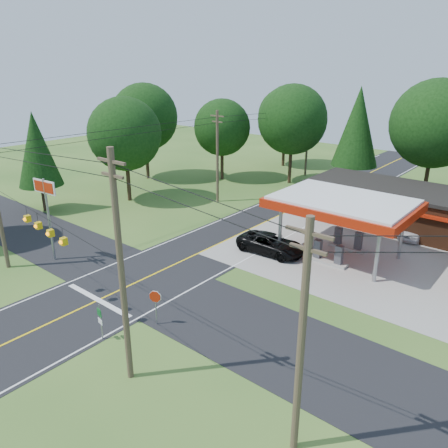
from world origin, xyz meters
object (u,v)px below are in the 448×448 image
Objects in this scene: suv_car at (271,244)px; big_stop_sign at (46,201)px; octagonal_stop_sign at (155,300)px; gas_canopy at (342,206)px; sedan_car at (414,229)px.

big_stop_sign reaches higher than suv_car.
big_stop_sign is at bearing 175.47° from octagonal_stop_sign.
gas_canopy is at bearing 41.44° from big_stop_sign.
sedan_car is at bearing 67.02° from gas_canopy.
big_stop_sign is at bearing 130.46° from suv_car.
gas_canopy is 16.72m from octagonal_stop_sign.
octagonal_stop_sign is at bearing -4.53° from big_stop_sign.
octagonal_stop_sign is (-7.33, -24.05, 0.92)m from sedan_car.
big_stop_sign reaches higher than octagonal_stop_sign.
suv_car is 13.54m from sedan_car.
gas_canopy is 2.34× the size of sedan_car.
sedan_car is at bearing 73.05° from octagonal_stop_sign.
big_stop_sign is (-12.50, -12.01, 4.10)m from suv_car.
sedan_car is at bearing 48.45° from big_stop_sign.
octagonal_stop_sign is at bearing -111.04° from sedan_car.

